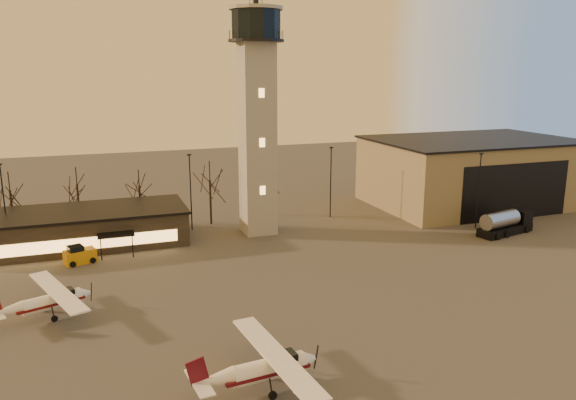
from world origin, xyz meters
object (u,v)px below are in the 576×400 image
(terminal, at_px, (79,228))
(cessna_front, at_px, (271,372))
(fuel_truck, at_px, (505,225))
(hangar, at_px, (471,172))
(cessna_rear, at_px, (54,304))
(service_cart, at_px, (79,256))
(control_tower, at_px, (257,106))

(terminal, relative_size, cessna_front, 2.07)
(terminal, xyz_separation_m, fuel_truck, (51.76, -13.54, -0.93))
(hangar, height_order, cessna_rear, hangar)
(cessna_rear, bearing_deg, service_cart, 62.15)
(hangar, bearing_deg, control_tower, -173.69)
(control_tower, relative_size, cessna_front, 2.66)
(control_tower, xyz_separation_m, fuel_truck, (29.76, -11.56, -15.10))
(cessna_front, bearing_deg, service_cart, 105.71)
(fuel_truck, distance_m, service_cart, 52.20)
(hangar, bearing_deg, fuel_truck, -111.87)
(service_cart, bearing_deg, fuel_truck, -24.61)
(cessna_rear, height_order, fuel_truck, cessna_rear)
(terminal, distance_m, fuel_truck, 53.51)
(control_tower, height_order, service_cart, control_tower)
(cessna_rear, bearing_deg, cessna_front, -69.85)
(hangar, height_order, service_cart, hangar)
(fuel_truck, relative_size, service_cart, 2.42)
(hangar, relative_size, service_cart, 8.52)
(terminal, relative_size, fuel_truck, 2.92)
(hangar, distance_m, fuel_truck, 17.20)
(control_tower, height_order, fuel_truck, control_tower)
(hangar, height_order, fuel_truck, hangar)
(cessna_front, xyz_separation_m, service_cart, (-12.15, 30.58, -0.37))
(cessna_front, xyz_separation_m, fuel_truck, (39.62, 23.91, 0.08))
(cessna_front, relative_size, service_cart, 3.41)
(terminal, bearing_deg, cessna_rear, -95.59)
(hangar, height_order, terminal, hangar)
(fuel_truck, bearing_deg, cessna_front, -162.10)
(control_tower, xyz_separation_m, service_cart, (-22.01, -4.89, -15.55))
(service_cart, bearing_deg, cessna_front, -85.60)
(cessna_front, distance_m, fuel_truck, 46.28)
(hangar, distance_m, service_cart, 58.84)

